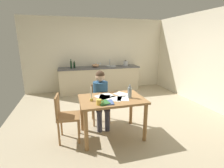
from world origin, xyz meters
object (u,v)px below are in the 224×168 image
(candlestick, at_px, (91,97))
(wine_glass_near_sink, at_px, (100,63))
(book_magazine, at_px, (104,103))
(bottle_oil, at_px, (71,65))
(chair_side_empty, at_px, (65,115))
(dining_table, at_px, (112,104))
(stovetop_kettle, at_px, (126,63))
(person_seated, at_px, (101,95))
(book_cookery, at_px, (108,102))
(coffee_mug, at_px, (99,102))
(wine_bottle_on_table, at_px, (130,92))
(wine_glass_by_kettle, at_px, (97,63))
(wine_glass_back_left, at_px, (94,64))
(mixing_bowl, at_px, (96,65))
(sink_unit, at_px, (111,66))
(chair_at_table, at_px, (100,102))
(bottle_vinegar, at_px, (74,65))

(candlestick, xyz_separation_m, wine_glass_near_sink, (0.82, 3.18, 0.17))
(book_magazine, distance_m, bottle_oil, 3.15)
(chair_side_empty, xyz_separation_m, book_magazine, (0.65, -0.30, 0.29))
(candlestick, bearing_deg, book_magazine, -44.70)
(dining_table, distance_m, stovetop_kettle, 3.30)
(wine_glass_near_sink, bearing_deg, person_seated, -101.43)
(book_cookery, distance_m, wine_glass_near_sink, 3.41)
(coffee_mug, relative_size, stovetop_kettle, 0.56)
(wine_glass_near_sink, bearing_deg, book_magazine, -100.70)
(chair_side_empty, relative_size, stovetop_kettle, 3.98)
(wine_bottle_on_table, distance_m, wine_glass_by_kettle, 3.21)
(wine_glass_back_left, bearing_deg, candlestick, -100.62)
(wine_bottle_on_table, distance_m, stovetop_kettle, 3.23)
(candlestick, height_order, stovetop_kettle, stovetop_kettle)
(mixing_bowl, bearing_deg, candlestick, -101.50)
(person_seated, xyz_separation_m, coffee_mug, (-0.19, -0.76, 0.13))
(wine_glass_near_sink, bearing_deg, wine_bottle_on_table, -91.84)
(sink_unit, bearing_deg, person_seated, -109.86)
(wine_glass_near_sink, height_order, wine_glass_back_left, same)
(wine_bottle_on_table, bearing_deg, mixing_bowl, 91.77)
(coffee_mug, bearing_deg, wine_glass_near_sink, 77.99)
(person_seated, bearing_deg, bottle_oil, 102.05)
(mixing_bowl, distance_m, wine_glass_near_sink, 0.25)
(book_cookery, height_order, sink_unit, sink_unit)
(book_magazine, height_order, wine_glass_back_left, wine_glass_back_left)
(candlestick, bearing_deg, wine_bottle_on_table, -1.91)
(dining_table, distance_m, wine_glass_near_sink, 3.19)
(chair_at_table, height_order, wine_glass_near_sink, wine_glass_near_sink)
(coffee_mug, distance_m, wine_glass_by_kettle, 3.46)
(wine_glass_back_left, bearing_deg, person_seated, -96.77)
(chair_side_empty, bearing_deg, wine_bottle_on_table, -7.07)
(chair_side_empty, xyz_separation_m, sink_unit, (1.65, 2.91, 0.43))
(dining_table, bearing_deg, bottle_oil, 101.99)
(dining_table, distance_m, mixing_bowl, 3.02)
(book_magazine, height_order, bottle_vinegar, bottle_vinegar)
(wine_glass_near_sink, distance_m, wine_glass_by_kettle, 0.11)
(book_cookery, bearing_deg, coffee_mug, -158.43)
(sink_unit, distance_m, bottle_vinegar, 1.30)
(wine_glass_back_left, bearing_deg, bottle_vinegar, -169.27)
(book_cookery, distance_m, wine_glass_back_left, 3.38)
(book_cookery, xyz_separation_m, bottle_vinegar, (-0.38, 3.22, 0.23))
(person_seated, xyz_separation_m, sink_unit, (0.90, 2.49, 0.24))
(stovetop_kettle, relative_size, wine_glass_near_sink, 1.43)
(chair_side_empty, distance_m, bottle_oil, 2.88)
(stovetop_kettle, bearing_deg, candlestick, -119.97)
(sink_unit, relative_size, bottle_oil, 1.14)
(bottle_vinegar, height_order, mixing_bowl, bottle_vinegar)
(sink_unit, bearing_deg, bottle_vinegar, 179.54)
(wine_glass_near_sink, bearing_deg, candlestick, -104.40)
(chair_at_table, bearing_deg, person_seated, -93.46)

